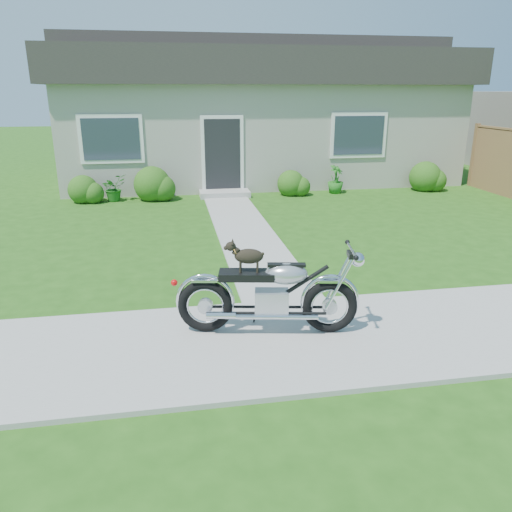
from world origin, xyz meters
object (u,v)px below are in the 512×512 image
at_px(house, 256,112).
at_px(potted_plant_right, 336,179).
at_px(potted_plant_left, 114,188).
at_px(motorcycle_with_dog, 271,293).

bearing_deg(house, potted_plant_right, -63.39).
bearing_deg(house, potted_plant_left, -142.58).
relative_size(house, potted_plant_right, 15.55).
bearing_deg(motorcycle_with_dog, house, 91.44).
bearing_deg(potted_plant_right, potted_plant_left, 180.00).
xyz_separation_m(house, potted_plant_right, (1.73, -3.44, -1.75)).
relative_size(potted_plant_right, motorcycle_with_dog, 0.37).
distance_m(potted_plant_left, potted_plant_right, 6.23).
relative_size(potted_plant_left, motorcycle_with_dog, 0.32).
relative_size(house, motorcycle_with_dog, 5.71).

